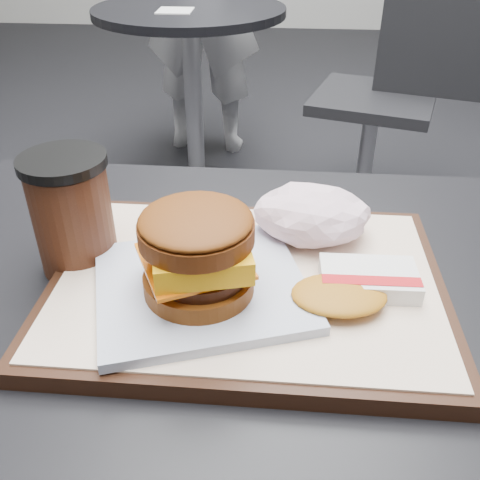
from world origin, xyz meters
name	(u,v)px	position (x,y,z in m)	size (l,w,h in m)	color
customer_table	(260,431)	(0.00, 0.00, 0.58)	(0.80, 0.60, 0.77)	#A5A5AA
serving_tray	(247,285)	(-0.02, 0.02, 0.78)	(0.38, 0.28, 0.02)	black
breakfast_sandwich	(199,261)	(-0.06, -0.01, 0.83)	(0.23, 0.22, 0.09)	silver
hash_brown	(356,286)	(0.08, 0.00, 0.80)	(0.12, 0.09, 0.02)	white
crumpled_wrapper	(312,215)	(0.04, 0.10, 0.82)	(0.12, 0.10, 0.05)	white
coffee_cup	(72,214)	(-0.20, 0.05, 0.83)	(0.08, 0.08, 0.12)	#39190D
neighbor_table	(192,63)	(-0.35, 1.65, 0.55)	(0.70, 0.70, 0.75)	black
napkin	(175,11)	(-0.38, 1.56, 0.75)	(0.12, 0.12, 0.00)	white
neighbor_chair	(395,86)	(0.40, 1.56, 0.51)	(0.65, 0.52, 0.88)	#9D9CA1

